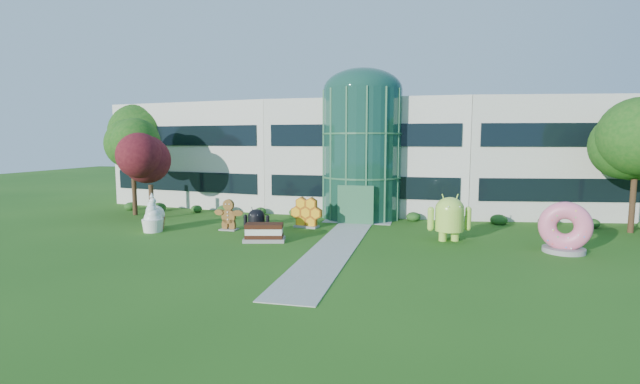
% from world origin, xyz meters
% --- Properties ---
extents(ground, '(140.00, 140.00, 0.00)m').
position_xyz_m(ground, '(0.00, 0.00, 0.00)').
color(ground, '#215114').
rests_on(ground, ground).
extents(building, '(46.00, 15.00, 9.30)m').
position_xyz_m(building, '(0.00, 18.00, 4.65)').
color(building, beige).
rests_on(building, ground).
extents(atrium, '(6.00, 6.00, 9.80)m').
position_xyz_m(atrium, '(0.00, 12.00, 4.90)').
color(atrium, '#194738').
rests_on(atrium, ground).
extents(walkway, '(2.40, 20.00, 0.04)m').
position_xyz_m(walkway, '(0.00, 2.00, 0.02)').
color(walkway, '#9E9E93').
rests_on(walkway, ground).
extents(tree_red, '(4.00, 4.00, 6.00)m').
position_xyz_m(tree_red, '(-15.50, 7.50, 3.00)').
color(tree_red, '#3F0C14').
rests_on(tree_red, ground).
extents(trees_backdrop, '(52.00, 8.00, 8.40)m').
position_xyz_m(trees_backdrop, '(0.00, 13.00, 4.20)').
color(trees_backdrop, '#144812').
rests_on(trees_backdrop, ground).
extents(android_green, '(3.14, 2.51, 3.11)m').
position_xyz_m(android_green, '(6.33, 4.69, 1.55)').
color(android_green, '#A9DD47').
rests_on(android_green, ground).
extents(android_black, '(1.84, 1.31, 1.98)m').
position_xyz_m(android_black, '(-5.49, 3.57, 0.99)').
color(android_black, black).
rests_on(android_black, ground).
extents(donut, '(2.91, 1.87, 2.79)m').
position_xyz_m(donut, '(12.24, 3.15, 1.40)').
color(donut, '#D35078').
rests_on(donut, ground).
extents(gingerbread, '(2.32, 0.98, 2.11)m').
position_xyz_m(gingerbread, '(-7.94, 4.80, 1.05)').
color(gingerbread, brown).
rests_on(gingerbread, ground).
extents(ice_cream_sandwich, '(2.65, 1.74, 1.08)m').
position_xyz_m(ice_cream_sandwich, '(-4.40, 2.02, 0.54)').
color(ice_cream_sandwich, black).
rests_on(ice_cream_sandwich, ground).
extents(honeycomb, '(2.54, 1.27, 1.90)m').
position_xyz_m(honeycomb, '(-3.10, 6.92, 0.95)').
color(honeycomb, '#FFB019').
rests_on(honeycomb, ground).
extents(froyo, '(1.94, 1.94, 2.56)m').
position_xyz_m(froyo, '(-12.56, 3.10, 1.28)').
color(froyo, white).
rests_on(froyo, ground).
extents(cupcake, '(1.66, 1.66, 1.65)m').
position_xyz_m(cupcake, '(-12.91, 3.93, 0.82)').
color(cupcake, white).
rests_on(cupcake, ground).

